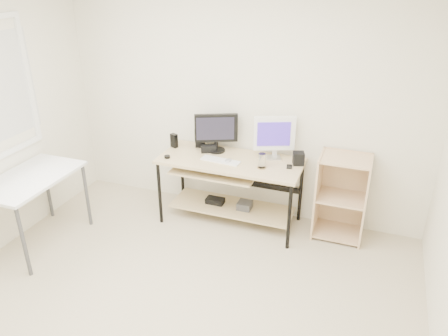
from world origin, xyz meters
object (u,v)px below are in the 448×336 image
side_table (31,184)px  shelf_unit (342,196)px  desk (228,177)px  white_imac (274,135)px  audio_controller (174,141)px  black_monitor (216,130)px

side_table → shelf_unit: 3.09m
desk → shelf_unit: (1.18, 0.16, -0.09)m
desk → white_imac: size_ratio=3.28×
side_table → desk: bearing=32.7°
audio_controller → shelf_unit: bearing=24.3°
desk → black_monitor: 0.52m
shelf_unit → desk: bearing=-172.2°
audio_controller → desk: bearing=14.2°
shelf_unit → white_imac: size_ratio=1.97×
desk → black_monitor: black_monitor is taller
desk → side_table: 1.97m
black_monitor → shelf_unit: bearing=-23.4°
shelf_unit → white_imac: (-0.74, 0.02, 0.56)m
side_table → black_monitor: 1.92m
desk → shelf_unit: size_ratio=1.67×
side_table → audio_controller: (0.98, 1.16, 0.16)m
black_monitor → white_imac: size_ratio=0.96×
shelf_unit → audio_controller: (-1.85, -0.06, 0.38)m
black_monitor → audio_controller: bearing=162.8°
audio_controller → white_imac: bearing=26.7°
side_table → audio_controller: size_ratio=6.41×
desk → white_imac: bearing=22.7°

